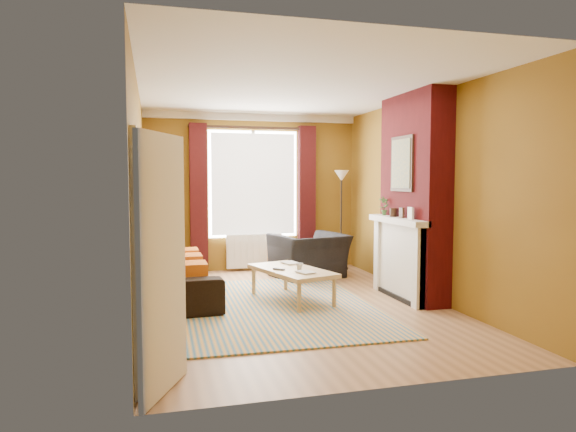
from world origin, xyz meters
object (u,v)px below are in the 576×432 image
object	(u,v)px
sofa	(179,275)
coffee_table	(292,272)
floor_lamp	(341,191)
armchair	(309,256)
wicker_stool	(277,260)

from	to	relation	value
sofa	coffee_table	bearing A→B (deg)	-112.31
floor_lamp	armchair	bearing A→B (deg)	-143.01
coffee_table	wicker_stool	xyz separation A→B (m)	(0.29, 2.06, -0.17)
coffee_table	floor_lamp	world-z (taller)	floor_lamp
coffee_table	wicker_stool	size ratio (longest dim) A/B	3.28
armchair	floor_lamp	bearing A→B (deg)	-157.61
armchair	floor_lamp	world-z (taller)	floor_lamp
wicker_stool	floor_lamp	xyz separation A→B (m)	(1.22, 0.08, 1.20)
armchair	floor_lamp	size ratio (longest dim) A/B	0.62
wicker_stool	floor_lamp	world-z (taller)	floor_lamp
armchair	coffee_table	xyz separation A→B (m)	(-0.72, -1.54, 0.03)
coffee_table	floor_lamp	distance (m)	2.81
sofa	wicker_stool	size ratio (longest dim) A/B	5.09
armchair	wicker_stool	bearing A→B (deg)	-65.11
coffee_table	floor_lamp	size ratio (longest dim) A/B	0.81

